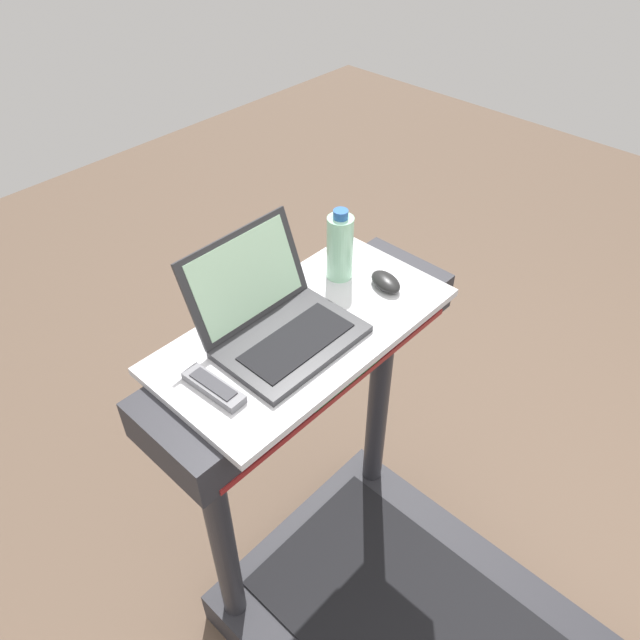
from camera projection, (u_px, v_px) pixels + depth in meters
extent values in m
cylinder|color=#28282D|center=(222.00, 536.00, 1.68)|extent=(0.07, 0.07, 0.83)
cylinder|color=#28282D|center=(379.00, 399.00, 2.05)|extent=(0.07, 0.07, 0.83)
cube|color=#28282D|center=(306.00, 348.00, 1.56)|extent=(0.90, 0.28, 0.11)
cube|color=#0C3F19|center=(348.00, 376.00, 1.48)|extent=(0.24, 0.01, 0.06)
cube|color=maroon|center=(347.00, 389.00, 1.51)|extent=(0.81, 0.00, 0.02)
cube|color=silver|center=(305.00, 329.00, 1.51)|extent=(0.76, 0.39, 0.02)
cube|color=#2D2D30|center=(292.00, 341.00, 1.45)|extent=(0.33, 0.22, 0.02)
cube|color=black|center=(297.00, 341.00, 1.44)|extent=(0.27, 0.12, 0.00)
cube|color=#2D2D30|center=(245.00, 277.00, 1.45)|extent=(0.33, 0.09, 0.21)
cube|color=#B2E0B7|center=(247.00, 277.00, 1.45)|extent=(0.29, 0.07, 0.18)
ellipsoid|color=black|center=(386.00, 282.00, 1.61)|extent=(0.09, 0.11, 0.03)
cylinder|color=#9EDBB2|center=(340.00, 248.00, 1.60)|extent=(0.07, 0.07, 0.18)
cylinder|color=#2659A5|center=(341.00, 214.00, 1.54)|extent=(0.04, 0.04, 0.02)
cube|color=slate|center=(214.00, 388.00, 1.34)|extent=(0.05, 0.16, 0.02)
cube|color=#333338|center=(213.00, 384.00, 1.33)|extent=(0.04, 0.12, 0.00)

